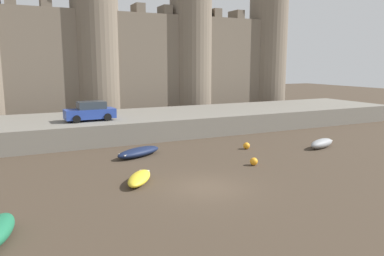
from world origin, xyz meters
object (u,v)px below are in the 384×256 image
rowboat_foreground_centre (139,178)px  car_quay_west (90,112)px  rowboat_foreground_left (322,143)px  rowboat_midflat_centre (139,152)px  mooring_buoy_near_shore (254,161)px  mooring_buoy_mid_mud (246,146)px

rowboat_foreground_centre → car_quay_west: size_ratio=0.71×
rowboat_foreground_left → rowboat_midflat_centre: size_ratio=0.79×
rowboat_midflat_centre → mooring_buoy_near_shore: rowboat_midflat_centre is taller
rowboat_foreground_centre → mooring_buoy_mid_mud: 11.00m
rowboat_foreground_centre → mooring_buoy_near_shore: (7.84, 0.35, -0.05)m
rowboat_foreground_centre → mooring_buoy_mid_mud: bearing=24.1°
rowboat_foreground_left → mooring_buoy_mid_mud: rowboat_foreground_left is taller
mooring_buoy_near_shore → rowboat_foreground_left: bearing=14.2°
mooring_buoy_near_shore → rowboat_foreground_centre: bearing=-177.5°
rowboat_foreground_centre → mooring_buoy_mid_mud: size_ratio=5.72×
rowboat_midflat_centre → mooring_buoy_mid_mud: 8.35m
rowboat_foreground_centre → rowboat_foreground_left: bearing=8.4°
rowboat_midflat_centre → rowboat_foreground_left: bearing=-14.2°
car_quay_west → mooring_buoy_mid_mud: bearing=-38.6°
mooring_buoy_mid_mud → car_quay_west: (-10.26, 8.17, 2.29)m
mooring_buoy_mid_mud → car_quay_west: 13.32m
rowboat_foreground_centre → mooring_buoy_near_shore: rowboat_foreground_centre is taller
mooring_buoy_near_shore → car_quay_west: (-8.06, 12.32, 2.29)m
rowboat_foreground_centre → rowboat_midflat_centre: bearing=72.8°
rowboat_foreground_left → mooring_buoy_near_shore: size_ratio=6.07×
mooring_buoy_mid_mud → mooring_buoy_near_shore: mooring_buoy_mid_mud is taller
rowboat_foreground_left → mooring_buoy_mid_mud: 5.98m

